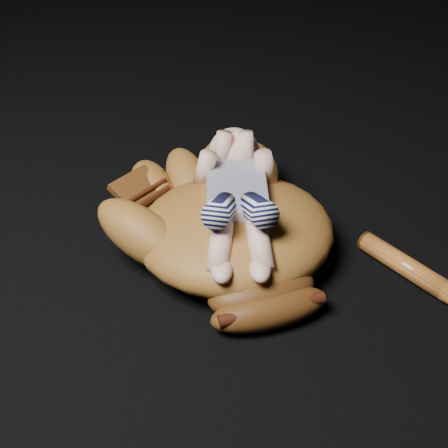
% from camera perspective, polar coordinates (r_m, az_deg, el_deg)
% --- Properties ---
extents(baseball_glove, '(0.57, 0.61, 0.16)m').
position_cam_1_polar(baseball_glove, '(1.14, 1.02, 0.08)').
color(baseball_glove, brown).
rests_on(baseball_glove, ground).
extents(newborn_baby, '(0.20, 0.40, 0.16)m').
position_cam_1_polar(newborn_baby, '(1.11, 1.24, 2.58)').
color(newborn_baby, '#EEB399').
rests_on(newborn_baby, baseball_glove).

